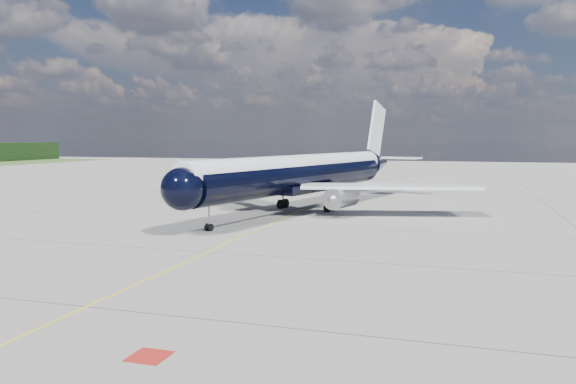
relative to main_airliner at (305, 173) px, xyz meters
name	(u,v)px	position (x,y,z in m)	size (l,w,h in m)	color
ground	(284,218)	(-0.43, -7.14, -4.57)	(320.00, 320.00, 0.00)	gray
taxiway_centerline	(270,224)	(-0.43, -12.14, -4.57)	(0.16, 160.00, 0.01)	yellow
red_marking	(149,356)	(6.37, -47.14, -4.57)	(1.60, 1.60, 0.01)	maroon
main_airliner	(305,173)	(0.00, 0.00, 0.00)	(40.63, 50.29, 14.74)	black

